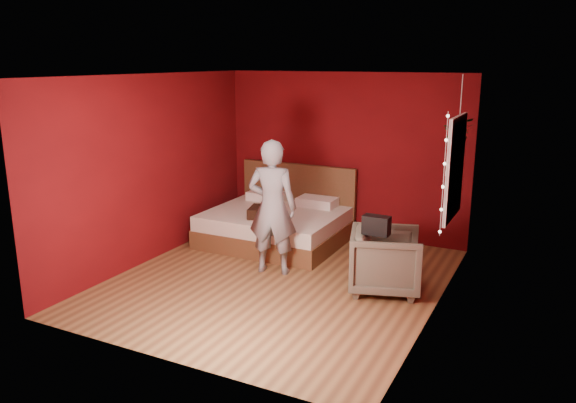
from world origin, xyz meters
The scene contains 10 objects.
floor centered at (0.00, 0.00, 0.00)m, with size 4.50×4.50×0.00m, color olive.
room_walls centered at (0.00, 0.00, 1.68)m, with size 4.04×4.54×2.62m.
window centered at (1.97, 0.90, 1.50)m, with size 0.05×0.97×1.27m.
fairy_lights centered at (1.94, 0.38, 1.50)m, with size 0.04×0.04×1.45m.
bed centered at (-0.76, 1.44, 0.29)m, with size 2.02×1.72×1.11m.
person centered at (-0.21, 0.24, 0.90)m, with size 0.65×0.43×1.80m, color gray.
armchair centered at (1.32, 0.30, 0.39)m, with size 0.83×0.85×0.78m, color #5C5949.
handbag centered at (1.26, 0.09, 0.89)m, with size 0.32×0.16×0.23m, color black.
throw_pillow centered at (-0.75, 0.98, 0.58)m, with size 0.42×0.42×0.15m, color black.
hanging_plant centered at (1.87, 1.52, 1.84)m, with size 0.46×0.42×0.98m.
Camera 1 is at (3.16, -6.04, 2.79)m, focal length 35.00 mm.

